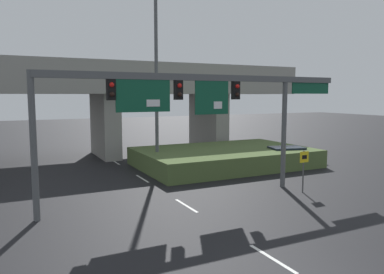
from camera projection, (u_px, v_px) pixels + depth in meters
The scene contains 7 objects.
lane_markings at pixel (161, 190), 21.07m from camera, with size 0.14×35.29×0.01m.
signal_gantry at pixel (197, 98), 18.77m from camera, with size 16.82×0.44×6.38m.
speed_limit_sign at pixel (304, 165), 20.42m from camera, with size 0.60×0.11×2.34m.
highway_light_pole_near at pixel (156, 72), 26.08m from camera, with size 0.70×0.36×13.10m.
overpass_bridge at pixel (104, 93), 32.08m from camera, with size 36.02×7.14×8.05m.
grass_embankment at pixel (224, 157), 28.34m from camera, with size 12.69×8.22×1.30m.
parked_sedan_near_right at pixel (288, 157), 28.31m from camera, with size 5.00×2.95×1.44m.
Camera 1 is at (-7.58, -6.73, 5.34)m, focal length 35.00 mm.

